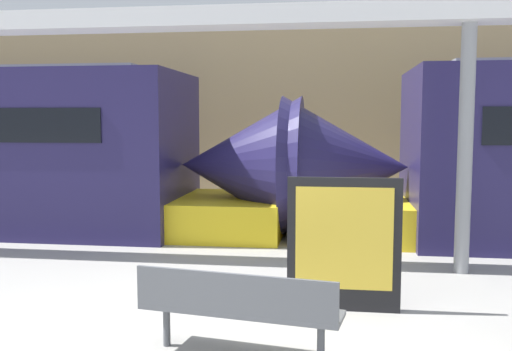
% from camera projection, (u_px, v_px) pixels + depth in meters
% --- Properties ---
extents(station_wall, '(56.00, 0.20, 5.00)m').
position_uv_depth(station_wall, '(283.00, 107.00, 14.51)').
color(station_wall, tan).
rests_on(station_wall, ground_plane).
extents(bench_near, '(1.94, 0.75, 0.83)m').
position_uv_depth(bench_near, '(238.00, 305.00, 5.19)').
color(bench_near, '#4C4F54').
rests_on(bench_near, ground_plane).
extents(poster_board, '(1.29, 0.07, 1.54)m').
position_uv_depth(poster_board, '(344.00, 244.00, 6.48)').
color(poster_board, black).
rests_on(poster_board, ground_plane).
extents(support_column_near, '(0.21, 0.21, 3.53)m').
position_uv_depth(support_column_near, '(465.00, 150.00, 8.03)').
color(support_column_near, gray).
rests_on(support_column_near, ground_plane).
extents(canopy_beam, '(28.00, 0.60, 0.28)m').
position_uv_depth(canopy_beam, '(470.00, 12.00, 7.84)').
color(canopy_beam, silver).
rests_on(canopy_beam, support_column_near).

